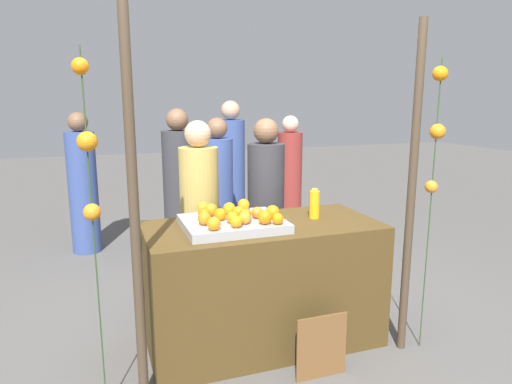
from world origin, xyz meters
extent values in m
plane|color=#565451|center=(0.00, 0.00, 0.00)|extent=(24.00, 24.00, 0.00)
cube|color=#4C3819|center=(0.00, 0.00, 0.44)|extent=(1.62, 0.76, 0.88)
cube|color=#9EA0A5|center=(-0.22, -0.02, 0.91)|extent=(0.67, 0.54, 0.06)
sphere|color=orange|center=(-0.26, -0.12, 0.98)|extent=(0.08, 0.08, 0.08)
sphere|color=orange|center=(-0.08, 0.19, 0.98)|extent=(0.09, 0.09, 0.09)
sphere|color=orange|center=(-0.18, 0.00, 0.98)|extent=(0.08, 0.08, 0.08)
sphere|color=orange|center=(-0.16, -0.08, 0.98)|extent=(0.08, 0.08, 0.08)
sphere|color=orange|center=(-0.43, -0.09, 0.98)|extent=(0.09, 0.09, 0.09)
sphere|color=orange|center=(-0.31, -0.01, 0.98)|extent=(0.08, 0.08, 0.08)
sphere|color=orange|center=(-0.21, 0.12, 0.98)|extent=(0.09, 0.09, 0.09)
sphere|color=orange|center=(-0.06, -0.04, 0.98)|extent=(0.08, 0.08, 0.08)
sphere|color=orange|center=(-0.34, 0.12, 0.98)|extent=(0.09, 0.09, 0.09)
sphere|color=orange|center=(-0.26, -0.22, 0.98)|extent=(0.08, 0.08, 0.08)
sphere|color=orange|center=(-0.38, 0.19, 0.98)|extent=(0.09, 0.09, 0.09)
sphere|color=orange|center=(-0.41, -0.23, 0.98)|extent=(0.09, 0.09, 0.09)
sphere|color=orange|center=(-0.18, -0.15, 0.98)|extent=(0.08, 0.08, 0.08)
sphere|color=orange|center=(-0.06, -0.20, 0.98)|extent=(0.09, 0.09, 0.09)
sphere|color=orange|center=(-0.41, 0.04, 0.98)|extent=(0.08, 0.08, 0.08)
sphere|color=orange|center=(0.01, -0.23, 0.97)|extent=(0.07, 0.07, 0.07)
sphere|color=orange|center=(0.04, -0.08, 0.98)|extent=(0.09, 0.09, 0.09)
cylinder|color=#F0AA15|center=(0.41, 0.04, 0.98)|extent=(0.07, 0.07, 0.20)
cylinder|color=yellow|center=(0.41, 0.04, 1.09)|extent=(0.04, 0.04, 0.02)
cube|color=brown|center=(0.19, -0.55, 0.20)|extent=(0.34, 0.01, 0.43)
cube|color=black|center=(0.19, -0.54, 0.20)|extent=(0.32, 0.02, 0.41)
cylinder|color=tan|center=(-0.30, 0.68, 0.68)|extent=(0.31, 0.31, 1.36)
sphere|color=tan|center=(-0.30, 0.68, 1.46)|extent=(0.21, 0.21, 0.21)
cylinder|color=#333338|center=(0.29, 0.72, 0.68)|extent=(0.32, 0.32, 1.36)
sphere|color=brown|center=(0.29, 0.72, 1.47)|extent=(0.21, 0.21, 0.21)
cylinder|color=#384C8C|center=(0.50, 2.50, 0.74)|extent=(0.34, 0.34, 1.48)
sphere|color=tan|center=(0.50, 2.50, 1.59)|extent=(0.23, 0.23, 0.23)
cylinder|color=#384C8C|center=(0.09, 1.57, 0.67)|extent=(0.31, 0.31, 1.34)
sphere|color=brown|center=(0.09, 1.57, 1.44)|extent=(0.21, 0.21, 0.21)
cylinder|color=#333338|center=(-0.28, 1.71, 0.71)|extent=(0.33, 0.33, 1.42)
sphere|color=brown|center=(-0.28, 1.71, 1.53)|extent=(0.22, 0.22, 0.22)
cylinder|color=#384C8C|center=(-1.23, 2.53, 0.69)|extent=(0.32, 0.32, 1.37)
sphere|color=brown|center=(-1.23, 2.53, 1.48)|extent=(0.21, 0.21, 0.21)
cylinder|color=maroon|center=(1.21, 2.31, 0.66)|extent=(0.31, 0.31, 1.32)
sphere|color=beige|center=(1.21, 2.31, 1.42)|extent=(0.21, 0.21, 0.21)
cylinder|color=#473828|center=(-0.89, -0.42, 1.11)|extent=(0.06, 0.06, 2.23)
cylinder|color=#473828|center=(0.89, -0.42, 1.11)|extent=(0.06, 0.06, 2.23)
cylinder|color=#2D4C23|center=(-1.10, -0.42, 0.99)|extent=(0.01, 0.01, 1.99)
sphere|color=orange|center=(-1.11, -0.42, 1.89)|extent=(0.08, 0.08, 0.08)
sphere|color=orange|center=(-1.10, -0.43, 1.52)|extent=(0.10, 0.10, 0.10)
sphere|color=orange|center=(-1.10, -0.43, 1.16)|extent=(0.09, 0.09, 0.09)
cylinder|color=#2D4C23|center=(1.03, -0.45, 0.99)|extent=(0.01, 0.01, 1.99)
sphere|color=orange|center=(1.03, -0.45, 1.89)|extent=(0.10, 0.10, 0.10)
sphere|color=orange|center=(1.04, -0.45, 1.52)|extent=(0.10, 0.10, 0.10)
sphere|color=orange|center=(1.02, -0.45, 1.16)|extent=(0.08, 0.08, 0.08)
camera|label=1|loc=(-1.06, -2.86, 1.74)|focal=32.02mm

